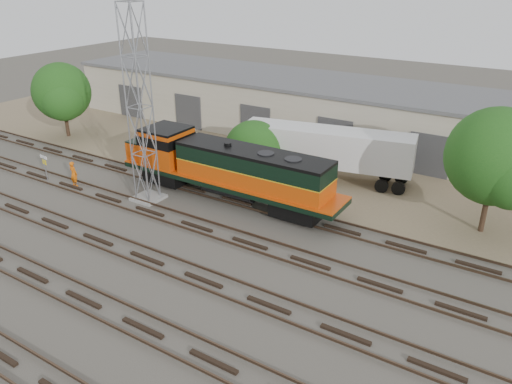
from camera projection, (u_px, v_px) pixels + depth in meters
The scene contains 12 objects.
ground at pixel (182, 237), 30.45m from camera, with size 140.00×140.00×0.00m, color #47423A.
dirt_strip at pixel (297, 163), 42.02m from camera, with size 80.00×16.00×0.02m, color #726047.
tracks at pixel (147, 258), 28.11m from camera, with size 80.00×20.40×0.28m.
warehouse at pixel (338, 111), 47.06m from camera, with size 58.40×10.40×5.30m.
locomotive at pixel (225, 168), 34.57m from camera, with size 17.17×3.01×4.13m.
signal_tower at pixel (140, 110), 32.84m from camera, with size 1.95×1.95×13.20m.
sign_post at pixel (45, 164), 37.57m from camera, with size 0.90×0.14×2.21m.
worker at pixel (74, 174), 37.25m from camera, with size 0.71×0.46×1.94m, color orange.
semi_trailer at pixel (330, 149), 37.80m from camera, with size 13.21×5.10×3.99m.
tree_west at pixel (62, 94), 46.69m from camera, with size 5.67×5.40×7.07m.
tree_mid at pixel (255, 152), 38.71m from camera, with size 4.87×4.64×4.64m.
tree_east at pixel (500, 161), 28.89m from camera, with size 6.12×5.83×7.87m.
Camera 1 is at (18.02, -20.10, 15.07)m, focal length 35.00 mm.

